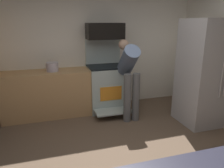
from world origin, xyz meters
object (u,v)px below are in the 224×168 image
(oven_range, at_px, (107,86))
(stock_pot, at_px, (52,67))
(refrigerator, at_px, (207,73))
(person_cook, at_px, (129,73))
(microwave, at_px, (105,31))

(oven_range, bearing_deg, stock_pot, 179.25)
(stock_pot, bearing_deg, refrigerator, -22.93)
(refrigerator, relative_size, stock_pot, 7.96)
(person_cook, xyz_separation_m, stock_pot, (-1.37, 0.56, 0.09))
(oven_range, height_order, person_cook, person_cook)
(person_cook, bearing_deg, oven_range, 117.81)
(refrigerator, height_order, stock_pot, refrigerator)
(microwave, height_order, refrigerator, refrigerator)
(oven_range, distance_m, microwave, 1.14)
(microwave, relative_size, stock_pot, 3.13)
(person_cook, bearing_deg, microwave, 114.24)
(microwave, xyz_separation_m, person_cook, (0.29, -0.64, -0.74))
(stock_pot, bearing_deg, oven_range, -0.75)
(person_cook, bearing_deg, refrigerator, -23.62)
(oven_range, xyz_separation_m, person_cook, (0.29, -0.55, 0.40))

